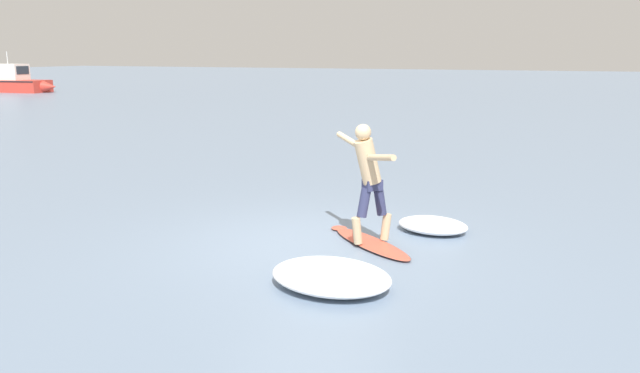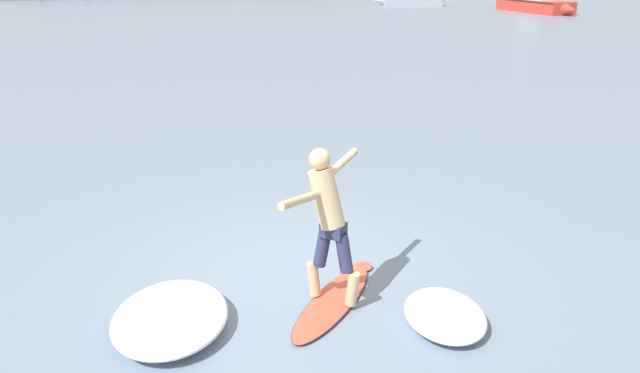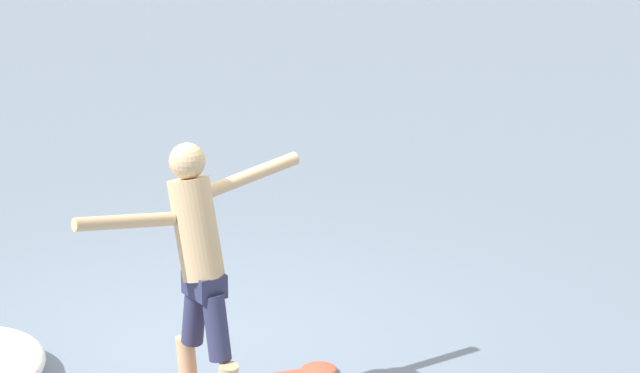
{
  "view_description": "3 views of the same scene",
  "coord_description": "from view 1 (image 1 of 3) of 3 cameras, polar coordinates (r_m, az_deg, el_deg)",
  "views": [
    {
      "loc": [
        -8.42,
        -3.81,
        2.89
      ],
      "look_at": [
        0.79,
        0.14,
        0.73
      ],
      "focal_mm": 35.0,
      "sensor_mm": 36.0,
      "label": 1
    },
    {
      "loc": [
        -1.36,
        -7.08,
        3.79
      ],
      "look_at": [
        0.5,
        0.64,
        0.88
      ],
      "focal_mm": 35.0,
      "sensor_mm": 36.0,
      "label": 2
    },
    {
      "loc": [
        2.94,
        -9.72,
        4.74
      ],
      "look_at": [
        0.77,
        0.32,
        1.24
      ],
      "focal_mm": 85.0,
      "sensor_mm": 36.0,
      "label": 3
    }
  ],
  "objects": [
    {
      "name": "wave_foam_at_nose",
      "position": [
        7.89,
        1.01,
        -8.19
      ],
      "size": [
        1.49,
        1.77,
        0.29
      ],
      "color": "white",
      "rests_on": "ground"
    },
    {
      "name": "ground_plane",
      "position": [
        9.68,
        -1.08,
        -5.18
      ],
      "size": [
        200.0,
        200.0,
        0.0
      ],
      "primitive_type": "plane",
      "color": "slate"
    },
    {
      "name": "surfer",
      "position": [
        9.29,
        4.45,
        1.21
      ],
      "size": [
        1.19,
        1.32,
        1.81
      ],
      "color": "tan",
      "rests_on": "surfboard"
    },
    {
      "name": "surfboard",
      "position": [
        9.61,
        4.61,
        -5.16
      ],
      "size": [
        1.56,
        1.85,
        0.19
      ],
      "color": "#D5523C",
      "rests_on": "ground"
    },
    {
      "name": "wave_foam_at_tail",
      "position": [
        10.4,
        10.28,
        -3.5
      ],
      "size": [
        1.02,
        1.26,
        0.23
      ],
      "color": "white",
      "rests_on": "ground"
    },
    {
      "name": "small_boat_offshore",
      "position": [
        52.46,
        -26.59,
        8.52
      ],
      "size": [
        2.8,
        8.15,
        2.96
      ],
      "color": "red",
      "rests_on": "ground"
    }
  ]
}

